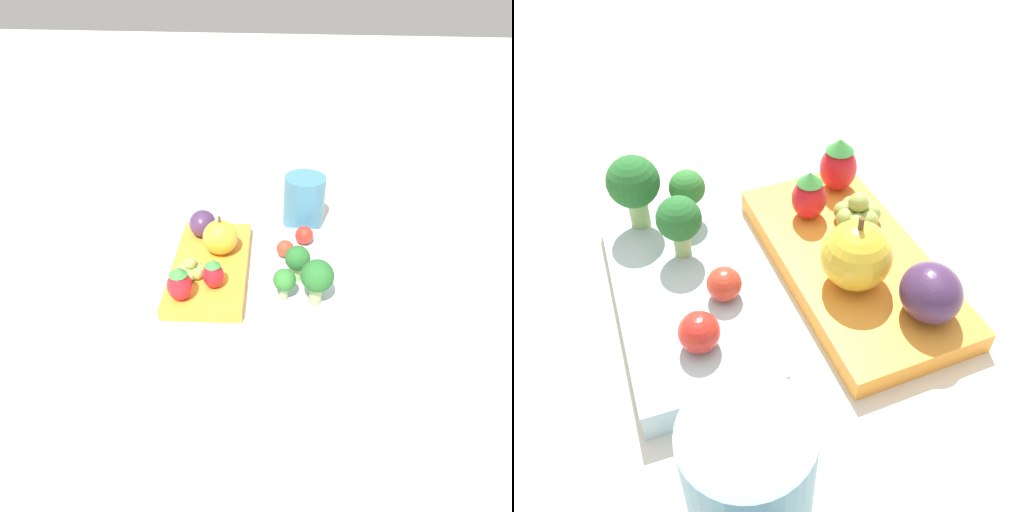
# 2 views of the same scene
# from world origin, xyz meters

# --- Properties ---
(ground_plane) EXTENTS (4.00, 4.00, 0.00)m
(ground_plane) POSITION_xyz_m (0.00, 0.00, 0.00)
(ground_plane) COLOR beige
(bento_box_savoury) EXTENTS (0.21, 0.09, 0.02)m
(bento_box_savoury) POSITION_xyz_m (-0.00, 0.06, 0.01)
(bento_box_savoury) COLOR silver
(bento_box_savoury) RESTS_ON ground_plane
(bento_box_fruit) EXTENTS (0.22, 0.12, 0.02)m
(bento_box_fruit) POSITION_xyz_m (-0.01, -0.07, 0.01)
(bento_box_fruit) COLOR orange
(bento_box_fruit) RESTS_ON ground_plane
(broccoli_floret_0) EXTENTS (0.04, 0.04, 0.06)m
(broccoli_floret_0) POSITION_xyz_m (0.07, 0.08, 0.06)
(broccoli_floret_0) COLOR #93B770
(broccoli_floret_0) RESTS_ON bento_box_savoury
(broccoli_floret_1) EXTENTS (0.03, 0.03, 0.04)m
(broccoli_floret_1) POSITION_xyz_m (0.07, 0.04, 0.05)
(broccoli_floret_1) COLOR #93B770
(broccoli_floret_1) RESTS_ON bento_box_savoury
(broccoli_floret_2) EXTENTS (0.03, 0.03, 0.05)m
(broccoli_floret_2) POSITION_xyz_m (0.03, 0.06, 0.06)
(broccoli_floret_2) COLOR #93B770
(broccoli_floret_2) RESTS_ON bento_box_savoury
(cherry_tomato_0) EXTENTS (0.02, 0.02, 0.02)m
(cherry_tomato_0) POSITION_xyz_m (-0.03, 0.04, 0.04)
(cherry_tomato_0) COLOR red
(cherry_tomato_0) RESTS_ON bento_box_savoury
(cherry_tomato_1) EXTENTS (0.03, 0.03, 0.03)m
(cherry_tomato_1) POSITION_xyz_m (-0.06, 0.06, 0.04)
(cherry_tomato_1) COLOR red
(cherry_tomato_1) RESTS_ON bento_box_savoury
(apple) EXTENTS (0.05, 0.05, 0.06)m
(apple) POSITION_xyz_m (-0.04, -0.06, 0.04)
(apple) COLOR gold
(apple) RESTS_ON bento_box_fruit
(strawberry_0) EXTENTS (0.03, 0.03, 0.05)m
(strawberry_0) POSITION_xyz_m (0.07, -0.09, 0.04)
(strawberry_0) COLOR red
(strawberry_0) RESTS_ON bento_box_fruit
(strawberry_1) EXTENTS (0.03, 0.03, 0.04)m
(strawberry_1) POSITION_xyz_m (0.05, -0.05, 0.04)
(strawberry_1) COLOR red
(strawberry_1) RESTS_ON bento_box_fruit
(plum) EXTENTS (0.05, 0.04, 0.04)m
(plum) POSITION_xyz_m (-0.08, -0.09, 0.04)
(plum) COLOR #42284C
(plum) RESTS_ON bento_box_fruit
(grape_cluster) EXTENTS (0.04, 0.04, 0.03)m
(grape_cluster) POSITION_xyz_m (0.02, -0.09, 0.03)
(grape_cluster) COLOR #8EA84C
(grape_cluster) RESTS_ON bento_box_fruit
(drinking_cup) EXTENTS (0.07, 0.07, 0.09)m
(drinking_cup) POSITION_xyz_m (-0.16, 0.06, 0.04)
(drinking_cup) COLOR teal
(drinking_cup) RESTS_ON ground_plane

